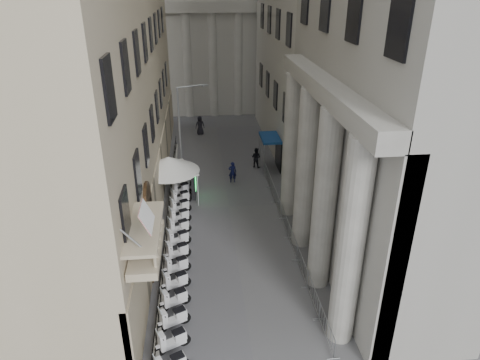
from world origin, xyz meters
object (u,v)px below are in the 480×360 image
at_px(street_lamp, 183,128).
at_px(pedestrian_b, 256,157).
at_px(pedestrian_a, 233,172).
at_px(security_tent, 178,167).
at_px(info_kiosk, 194,185).

bearing_deg(street_lamp, pedestrian_b, 1.30).
bearing_deg(pedestrian_a, security_tent, 43.84).
bearing_deg(security_tent, street_lamp, 84.07).
bearing_deg(pedestrian_b, street_lamp, 56.70).
xyz_separation_m(street_lamp, pedestrian_a, (3.85, -0.27, -3.87)).
distance_m(street_lamp, info_kiosk, 4.70).
bearing_deg(street_lamp, pedestrian_a, -26.32).
distance_m(info_kiosk, pedestrian_a, 4.06).
relative_size(security_tent, info_kiosk, 2.20).
bearing_deg(street_lamp, security_tent, -118.28).
distance_m(street_lamp, pedestrian_a, 5.47).
bearing_deg(pedestrian_b, security_tent, 77.40).
height_order(pedestrian_a, pedestrian_b, pedestrian_b).
height_order(street_lamp, pedestrian_b, street_lamp).
xyz_separation_m(street_lamp, info_kiosk, (0.65, -2.77, -3.74)).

